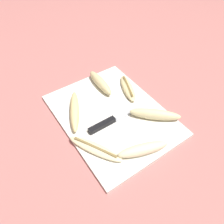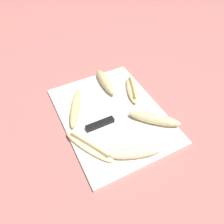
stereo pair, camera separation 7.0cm
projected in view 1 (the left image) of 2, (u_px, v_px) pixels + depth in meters
The scene contains 9 objects.
ground_plane at pixel (112, 116), 0.81m from camera, with size 4.00×4.00×0.00m, color #B76B66.
cutting_board at pixel (112, 115), 0.80m from camera, with size 0.46×0.35×0.01m.
knife at pixel (108, 122), 0.76m from camera, with size 0.02×0.25×0.02m.
banana_ripe_center at pixel (128, 88), 0.87m from camera, with size 0.16×0.09×0.02m.
banana_golden_short at pixel (75, 111), 0.78m from camera, with size 0.19×0.12×0.03m.
banana_mellow_near at pixel (100, 82), 0.88m from camera, with size 0.16×0.04×0.04m.
banana_cream_curved at pixel (95, 149), 0.69m from camera, with size 0.19×0.12×0.02m.
banana_soft_right at pixel (155, 114), 0.77m from camera, with size 0.15×0.16×0.04m.
banana_pale_long at pixel (143, 149), 0.67m from camera, with size 0.09×0.17×0.04m.
Camera 1 is at (0.43, -0.30, 0.61)m, focal length 35.00 mm.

